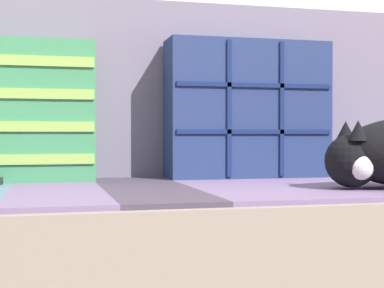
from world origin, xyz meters
TOP-DOWN VIEW (x-y plane):
  - couch at (-0.00, 0.13)m, footprint 2.17×0.83m
  - sofa_backrest at (0.00, 0.48)m, footprint 2.13×0.14m
  - throw_pillow_quilted at (0.03, 0.33)m, footprint 0.47×0.14m
  - throw_pillow_striped at (-0.63, 0.33)m, footprint 0.44×0.14m

SIDE VIEW (x-z plane):
  - couch at x=0.00m, z-range 0.00..0.38m
  - throw_pillow_striped at x=-0.63m, z-range 0.38..0.75m
  - throw_pillow_quilted at x=0.03m, z-range 0.38..0.77m
  - sofa_backrest at x=0.00m, z-range 0.38..0.89m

